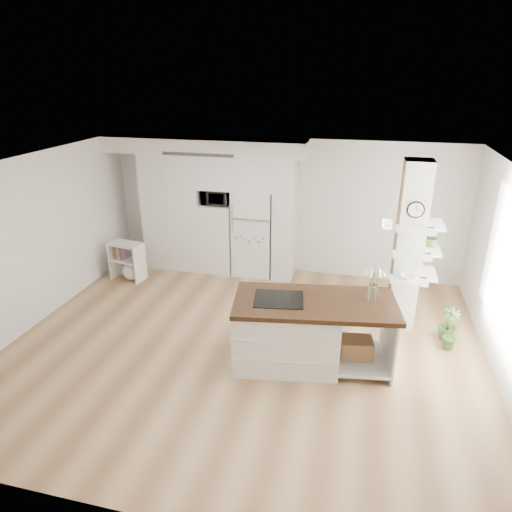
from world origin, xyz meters
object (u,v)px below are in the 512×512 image
(bookshelf, at_px, (129,264))
(floor_plant_a, at_px, (451,336))
(refrigerator, at_px, (254,232))
(kitchen_island, at_px, (295,330))

(bookshelf, distance_m, floor_plant_a, 5.97)
(refrigerator, bearing_deg, kitchen_island, -65.66)
(bookshelf, bearing_deg, kitchen_island, -19.35)
(kitchen_island, bearing_deg, bookshelf, 142.53)
(kitchen_island, bearing_deg, floor_plant_a, 12.56)
(bookshelf, relative_size, floor_plant_a, 1.69)
(refrigerator, relative_size, kitchen_island, 0.75)
(kitchen_island, xyz_separation_m, bookshelf, (-3.65, 2.00, -0.18))
(kitchen_island, height_order, floor_plant_a, kitchen_island)
(refrigerator, bearing_deg, floor_plant_a, -30.10)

